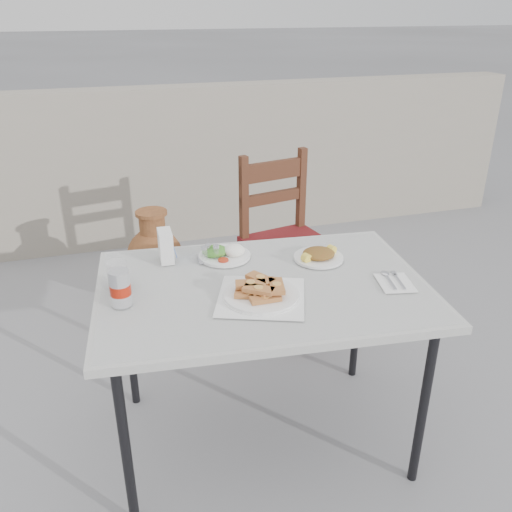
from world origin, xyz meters
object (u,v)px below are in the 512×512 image
object	(u,v)px
cafe_table	(263,296)
condiment_caddy	(210,255)
soda_can	(120,288)
napkin_holder	(166,246)
cola_glass	(118,277)
pide_plate	(261,290)
terracotta_urn	(156,263)
salad_rice_plate	(224,253)
chair	(286,241)
salad_chopped_plate	(319,255)

from	to	relation	value
cafe_table	condiment_caddy	world-z (taller)	condiment_caddy
soda_can	napkin_holder	bearing A→B (deg)	57.28
cola_glass	soda_can	bearing A→B (deg)	-89.41
pide_plate	soda_can	size ratio (longest dim) A/B	3.03
cola_glass	terracotta_urn	xyz separation A→B (m)	(0.25, 1.18, -0.52)
cola_glass	pide_plate	bearing A→B (deg)	-24.37
salad_rice_plate	soda_can	size ratio (longest dim) A/B	1.64
soda_can	condiment_caddy	bearing A→B (deg)	35.59
salad_rice_plate	chair	distance (m)	0.85
salad_rice_plate	cola_glass	xyz separation A→B (m)	(-0.45, -0.15, 0.03)
cafe_table	cola_glass	xyz separation A→B (m)	(-0.54, 0.13, 0.10)
condiment_caddy	cafe_table	bearing A→B (deg)	-60.80
cafe_table	pide_plate	xyz separation A→B (m)	(-0.04, -0.10, 0.08)
pide_plate	napkin_holder	bearing A→B (deg)	124.51
salad_chopped_plate	soda_can	size ratio (longest dim) A/B	1.57
pide_plate	salad_chopped_plate	distance (m)	0.41
soda_can	condiment_caddy	distance (m)	0.47
condiment_caddy	salad_rice_plate	bearing A→B (deg)	8.34
pide_plate	napkin_holder	xyz separation A→B (m)	(-0.29, 0.42, 0.04)
pide_plate	salad_chopped_plate	world-z (taller)	pide_plate
salad_chopped_plate	terracotta_urn	size ratio (longest dim) A/B	0.33
cola_glass	salad_rice_plate	bearing A→B (deg)	18.85
salad_chopped_plate	chair	distance (m)	0.82
cola_glass	chair	distance (m)	1.27
cola_glass	chair	size ratio (longest dim) A/B	0.11
cafe_table	pide_plate	bearing A→B (deg)	-110.67
soda_can	condiment_caddy	xyz separation A→B (m)	(0.38, 0.27, -0.04)
napkin_holder	condiment_caddy	size ratio (longest dim) A/B	1.25
cafe_table	napkin_holder	size ratio (longest dim) A/B	10.25
cola_glass	terracotta_urn	bearing A→B (deg)	78.05
cafe_table	napkin_holder	xyz separation A→B (m)	(-0.33, 0.32, 0.12)
pide_plate	salad_rice_plate	bearing A→B (deg)	97.40
soda_can	terracotta_urn	distance (m)	1.44
pide_plate	soda_can	distance (m)	0.51
soda_can	napkin_holder	world-z (taller)	soda_can
cola_glass	chair	world-z (taller)	chair
salad_rice_plate	terracotta_urn	world-z (taller)	salad_rice_plate
cafe_table	soda_can	size ratio (longest dim) A/B	10.01
condiment_caddy	chair	distance (m)	0.90
soda_can	terracotta_urn	xyz separation A→B (m)	(0.25, 1.31, -0.54)
chair	pide_plate	bearing A→B (deg)	-126.25
cafe_table	salad_rice_plate	distance (m)	0.30
soda_can	chair	world-z (taller)	chair
napkin_holder	condiment_caddy	bearing A→B (deg)	-14.11
pide_plate	chair	world-z (taller)	chair
cola_glass	napkin_holder	xyz separation A→B (m)	(0.21, 0.19, 0.02)
pide_plate	condiment_caddy	bearing A→B (deg)	107.01
napkin_holder	condiment_caddy	distance (m)	0.19
salad_rice_plate	condiment_caddy	xyz separation A→B (m)	(-0.06, -0.01, 0.00)
salad_rice_plate	soda_can	world-z (taller)	soda_can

